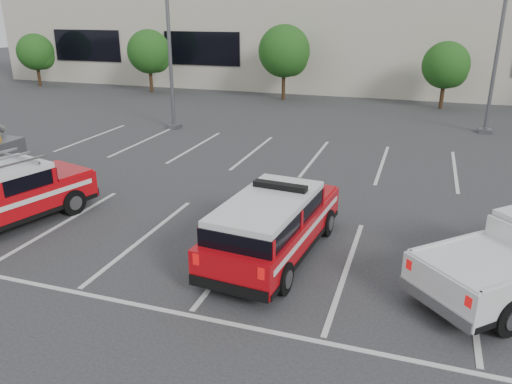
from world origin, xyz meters
The scene contains 10 objects.
ground centered at (0.00, 0.00, 0.00)m, with size 120.00×120.00×0.00m, color #2D2D30.
stall_markings centered at (0.00, 4.50, 0.01)m, with size 23.00×15.00×0.01m, color silver.
convention_building centered at (0.18, 31.86, 4.72)m, with size 60.00×16.99×13.20m.
tree_far_left centered at (-24.91, 22.05, 2.50)m, with size 2.77×2.77×3.99m.
tree_left centered at (-14.91, 22.05, 2.77)m, with size 3.07×3.07×4.42m.
tree_mid_left centered at (-4.91, 22.05, 3.04)m, with size 3.37×3.37×4.85m.
tree_mid_right centered at (5.09, 22.05, 2.50)m, with size 2.77×2.77×3.99m.
light_pole_left centered at (-8.00, 12.00, 5.19)m, with size 0.90×0.60×10.24m.
light_pole_mid centered at (7.00, 16.00, 5.19)m, with size 0.90×0.60×10.24m.
fire_chief_suv centered at (0.86, 0.14, 0.72)m, with size 2.30×5.18×1.77m.
Camera 1 is at (3.99, -10.47, 5.76)m, focal length 35.00 mm.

